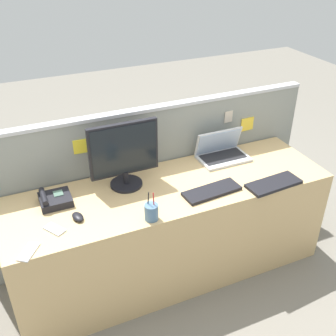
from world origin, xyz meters
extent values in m
plane|color=slate|center=(0.00, 0.00, 0.00)|extent=(10.00, 10.00, 0.00)
cube|color=tan|center=(0.00, 0.00, 0.37)|extent=(2.22, 0.67, 0.75)
cube|color=gray|center=(0.00, 0.37, 0.58)|extent=(2.54, 0.06, 1.16)
cube|color=#B7BAC1|center=(0.00, 0.37, 1.17)|extent=(2.54, 0.07, 0.02)
cube|color=beige|center=(0.63, 0.34, 1.01)|extent=(0.07, 0.01, 0.09)
cube|color=yellow|center=(-0.50, 0.34, 1.00)|extent=(0.10, 0.01, 0.10)
cube|color=yellow|center=(0.81, 0.34, 0.92)|extent=(0.12, 0.01, 0.11)
cylinder|color=black|center=(-0.27, 0.14, 0.76)|extent=(0.22, 0.22, 0.02)
cylinder|color=black|center=(-0.27, 0.14, 0.81)|extent=(0.04, 0.04, 0.09)
cube|color=black|center=(-0.27, 0.16, 1.02)|extent=(0.47, 0.03, 0.37)
cube|color=black|center=(-0.27, 0.14, 1.02)|extent=(0.44, 0.01, 0.34)
cube|color=silver|center=(0.51, 0.18, 0.76)|extent=(0.37, 0.23, 0.02)
cube|color=black|center=(0.51, 0.19, 0.77)|extent=(0.33, 0.16, 0.00)
cube|color=silver|center=(0.51, 0.27, 0.86)|extent=(0.37, 0.06, 0.19)
cube|color=#9EB2D1|center=(0.51, 0.26, 0.86)|extent=(0.35, 0.05, 0.17)
cube|color=black|center=(-0.74, 0.13, 0.77)|extent=(0.19, 0.18, 0.05)
cube|color=#4C6B5B|center=(-0.72, 0.15, 0.80)|extent=(0.06, 0.06, 0.01)
cylinder|color=black|center=(-0.81, 0.13, 0.82)|extent=(0.04, 0.17, 0.04)
cube|color=black|center=(0.22, -0.17, 0.76)|extent=(0.40, 0.17, 0.02)
cube|color=black|center=(0.64, -0.26, 0.76)|extent=(0.39, 0.18, 0.02)
ellipsoid|color=black|center=(-0.65, -0.09, 0.77)|extent=(0.08, 0.11, 0.03)
cylinder|color=#4C7093|center=(-0.25, -0.27, 0.80)|extent=(0.08, 0.08, 0.10)
cylinder|color=black|center=(-0.26, -0.25, 0.86)|extent=(0.01, 0.03, 0.15)
cylinder|color=red|center=(-0.23, -0.27, 0.86)|extent=(0.01, 0.01, 0.14)
cube|color=silver|center=(-0.96, -0.27, 0.75)|extent=(0.14, 0.16, 0.01)
cube|color=#B7BAC1|center=(-0.80, -0.14, 0.75)|extent=(0.12, 0.14, 0.01)
camera|label=1|loc=(-0.93, -2.06, 2.26)|focal=43.11mm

